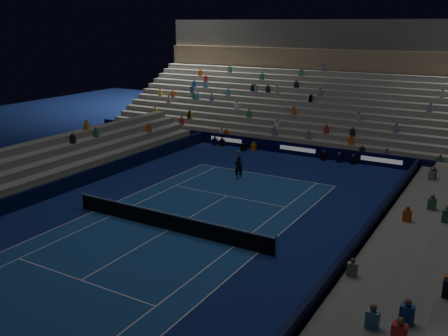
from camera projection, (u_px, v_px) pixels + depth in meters
ground at (168, 230)px, 27.00m from camera, size 90.00×90.00×0.00m
court_surface at (168, 230)px, 27.00m from camera, size 10.97×23.77×0.01m
sponsor_barrier_far at (298, 149)px, 42.18m from camera, size 44.00×0.25×1.00m
sponsor_barrier_east at (343, 263)px, 22.16m from camera, size 0.25×37.00×1.00m
sponsor_barrier_west at (45, 192)px, 31.56m from camera, size 0.25×37.00×1.00m
grandstand_main at (335, 101)px, 49.16m from camera, size 44.00×15.20×11.20m
grandstand_east at (427, 274)px, 20.36m from camera, size 5.00×37.00×2.50m
grandstand_west at (9, 177)px, 33.12m from camera, size 5.00×37.00×2.50m
tennis_net at (168, 221)px, 26.86m from camera, size 12.90×0.10×1.10m
tennis_player at (238, 168)px, 35.61m from camera, size 0.73×0.62×1.70m
broadcast_camera at (244, 147)px, 43.72m from camera, size 0.57×0.98×0.63m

